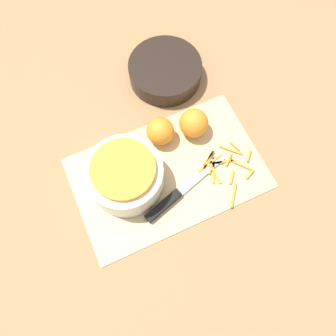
% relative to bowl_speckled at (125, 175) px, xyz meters
% --- Properties ---
extents(ground_plane, '(4.00, 4.00, 0.00)m').
position_rel_bowl_speckled_xyz_m(ground_plane, '(0.10, -0.02, -0.05)').
color(ground_plane, '#9E754C').
extents(cutting_board, '(0.46, 0.29, 0.01)m').
position_rel_bowl_speckled_xyz_m(cutting_board, '(0.10, -0.02, -0.05)').
color(cutting_board, '#CCB284').
rests_on(cutting_board, ground_plane).
extents(bowl_speckled, '(0.18, 0.18, 0.09)m').
position_rel_bowl_speckled_xyz_m(bowl_speckled, '(0.00, 0.00, 0.00)').
color(bowl_speckled, silver).
rests_on(bowl_speckled, cutting_board).
extents(bowl_dark, '(0.20, 0.20, 0.05)m').
position_rel_bowl_speckled_xyz_m(bowl_dark, '(0.21, 0.24, -0.02)').
color(bowl_dark, black).
rests_on(bowl_dark, ground_plane).
extents(knife, '(0.24, 0.09, 0.02)m').
position_rel_bowl_speckled_xyz_m(knife, '(0.08, -0.08, -0.04)').
color(knife, black).
rests_on(knife, cutting_board).
extents(orange_left, '(0.07, 0.07, 0.07)m').
position_rel_bowl_speckled_xyz_m(orange_left, '(0.21, 0.06, -0.01)').
color(orange_left, orange).
rests_on(orange_left, cutting_board).
extents(orange_right, '(0.07, 0.07, 0.07)m').
position_rel_bowl_speckled_xyz_m(orange_right, '(0.12, 0.08, -0.01)').
color(orange_right, orange).
rests_on(orange_right, cutting_board).
extents(peel_pile, '(0.15, 0.16, 0.01)m').
position_rel_bowl_speckled_xyz_m(peel_pile, '(0.23, -0.06, -0.04)').
color(peel_pile, orange).
rests_on(peel_pile, cutting_board).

